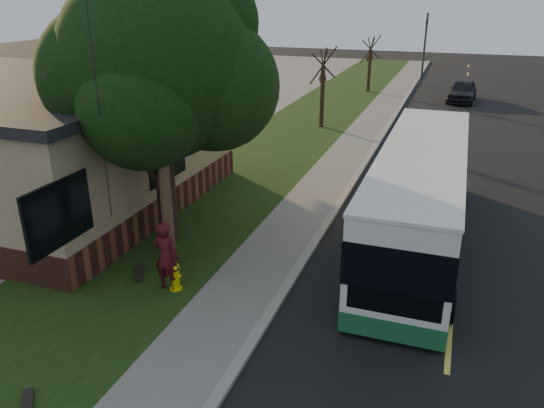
{
  "coord_description": "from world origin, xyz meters",
  "views": [
    {
      "loc": [
        3.55,
        -10.13,
        7.08
      ],
      "look_at": [
        -1.05,
        2.89,
        1.5
      ],
      "focal_mm": 35.0,
      "sensor_mm": 36.0,
      "label": 1
    }
  ],
  "objects_px": {
    "fire_hydrant": "(175,277)",
    "distant_car": "(462,90)",
    "traffic_signal": "(425,45)",
    "utility_pole": "(158,100)",
    "bare_tree_near": "(322,89)",
    "skateboarder": "(166,256)",
    "leafy_tree": "(160,67)",
    "bare_tree_far": "(370,65)",
    "skateboard_main": "(139,273)",
    "transit_bus": "(419,194)",
    "dumpster": "(173,149)",
    "skateboard_spare": "(27,403)"
  },
  "relations": [
    {
      "from": "utility_pole",
      "to": "dumpster",
      "type": "height_order",
      "value": "utility_pole"
    },
    {
      "from": "distant_car",
      "to": "dumpster",
      "type": "bearing_deg",
      "value": -116.61
    },
    {
      "from": "leafy_tree",
      "to": "traffic_signal",
      "type": "distance_m",
      "value": 31.76
    },
    {
      "from": "leafy_tree",
      "to": "bare_tree_near",
      "type": "xyz_separation_m",
      "value": [
        0.67,
        15.35,
        -3.02
      ]
    },
    {
      "from": "leafy_tree",
      "to": "transit_bus",
      "type": "distance_m",
      "value": 8.16
    },
    {
      "from": "bare_tree_far",
      "to": "skateboard_spare",
      "type": "height_order",
      "value": "bare_tree_far"
    },
    {
      "from": "bare_tree_near",
      "to": "dumpster",
      "type": "distance_m",
      "value": 9.83
    },
    {
      "from": "fire_hydrant",
      "to": "traffic_signal",
      "type": "height_order",
      "value": "traffic_signal"
    },
    {
      "from": "bare_tree_far",
      "to": "transit_bus",
      "type": "distance_m",
      "value": 25.77
    },
    {
      "from": "fire_hydrant",
      "to": "distant_car",
      "type": "relative_size",
      "value": 0.17
    },
    {
      "from": "skateboard_spare",
      "to": "fire_hydrant",
      "type": "bearing_deg",
      "value": 82.7
    },
    {
      "from": "traffic_signal",
      "to": "transit_bus",
      "type": "bearing_deg",
      "value": -85.48
    },
    {
      "from": "traffic_signal",
      "to": "skateboarder",
      "type": "height_order",
      "value": "traffic_signal"
    },
    {
      "from": "skateboard_spare",
      "to": "bare_tree_far",
      "type": "bearing_deg",
      "value": 89.71
    },
    {
      "from": "skateboarder",
      "to": "dumpster",
      "type": "relative_size",
      "value": 1.2
    },
    {
      "from": "dumpster",
      "to": "traffic_signal",
      "type": "bearing_deg",
      "value": 71.34
    },
    {
      "from": "skateboarder",
      "to": "skateboard_spare",
      "type": "xyz_separation_m",
      "value": [
        -0.38,
        -4.45,
        -0.86
      ]
    },
    {
      "from": "traffic_signal",
      "to": "skateboard_main",
      "type": "height_order",
      "value": "traffic_signal"
    },
    {
      "from": "skateboard_main",
      "to": "distant_car",
      "type": "distance_m",
      "value": 29.21
    },
    {
      "from": "transit_bus",
      "to": "skateboard_spare",
      "type": "xyz_separation_m",
      "value": [
        -5.97,
        -9.37,
        -1.44
      ]
    },
    {
      "from": "leafy_tree",
      "to": "skateboard_main",
      "type": "height_order",
      "value": "leafy_tree"
    },
    {
      "from": "traffic_signal",
      "to": "distant_car",
      "type": "xyz_separation_m",
      "value": [
        3.17,
        -5.47,
        -2.43
      ]
    },
    {
      "from": "utility_pole",
      "to": "distant_car",
      "type": "distance_m",
      "value": 28.67
    },
    {
      "from": "bare_tree_far",
      "to": "skateboard_main",
      "type": "distance_m",
      "value": 29.76
    },
    {
      "from": "leafy_tree",
      "to": "bare_tree_near",
      "type": "bearing_deg",
      "value": 87.5
    },
    {
      "from": "transit_bus",
      "to": "skateboarder",
      "type": "relative_size",
      "value": 5.93
    },
    {
      "from": "bare_tree_near",
      "to": "skateboarder",
      "type": "height_order",
      "value": "bare_tree_near"
    },
    {
      "from": "bare_tree_far",
      "to": "traffic_signal",
      "type": "bearing_deg",
      "value": 48.81
    },
    {
      "from": "skateboard_spare",
      "to": "dumpster",
      "type": "height_order",
      "value": "dumpster"
    },
    {
      "from": "bare_tree_far",
      "to": "distant_car",
      "type": "relative_size",
      "value": 0.93
    },
    {
      "from": "fire_hydrant",
      "to": "skateboarder",
      "type": "bearing_deg",
      "value": -170.16
    },
    {
      "from": "dumpster",
      "to": "distant_car",
      "type": "bearing_deg",
      "value": 59.09
    },
    {
      "from": "leafy_tree",
      "to": "traffic_signal",
      "type": "relative_size",
      "value": 1.42
    },
    {
      "from": "distant_car",
      "to": "traffic_signal",
      "type": "bearing_deg",
      "value": 124.38
    },
    {
      "from": "transit_bus",
      "to": "distant_car",
      "type": "height_order",
      "value": "transit_bus"
    },
    {
      "from": "leafy_tree",
      "to": "distant_car",
      "type": "bearing_deg",
      "value": 73.15
    },
    {
      "from": "fire_hydrant",
      "to": "bare_tree_near",
      "type": "relative_size",
      "value": 0.17
    },
    {
      "from": "skateboarder",
      "to": "skateboard_spare",
      "type": "distance_m",
      "value": 4.54
    },
    {
      "from": "leafy_tree",
      "to": "transit_bus",
      "type": "height_order",
      "value": "leafy_tree"
    },
    {
      "from": "leafy_tree",
      "to": "fire_hydrant",
      "type": "bearing_deg",
      "value": -59.33
    },
    {
      "from": "bare_tree_near",
      "to": "skateboarder",
      "type": "distance_m",
      "value": 18.08
    },
    {
      "from": "fire_hydrant",
      "to": "bare_tree_near",
      "type": "height_order",
      "value": "bare_tree_near"
    },
    {
      "from": "leafy_tree",
      "to": "bare_tree_far",
      "type": "bearing_deg",
      "value": 87.55
    },
    {
      "from": "utility_pole",
      "to": "skateboard_main",
      "type": "distance_m",
      "value": 4.59
    },
    {
      "from": "bare_tree_far",
      "to": "skateboard_main",
      "type": "relative_size",
      "value": 4.86
    },
    {
      "from": "dumpster",
      "to": "distant_car",
      "type": "relative_size",
      "value": 0.35
    },
    {
      "from": "leafy_tree",
      "to": "skateboarder",
      "type": "distance_m",
      "value": 5.16
    },
    {
      "from": "fire_hydrant",
      "to": "distant_car",
      "type": "bearing_deg",
      "value": 77.61
    },
    {
      "from": "skateboard_spare",
      "to": "utility_pole",
      "type": "bearing_deg",
      "value": 91.38
    },
    {
      "from": "fire_hydrant",
      "to": "bare_tree_near",
      "type": "distance_m",
      "value": 18.1
    }
  ]
}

